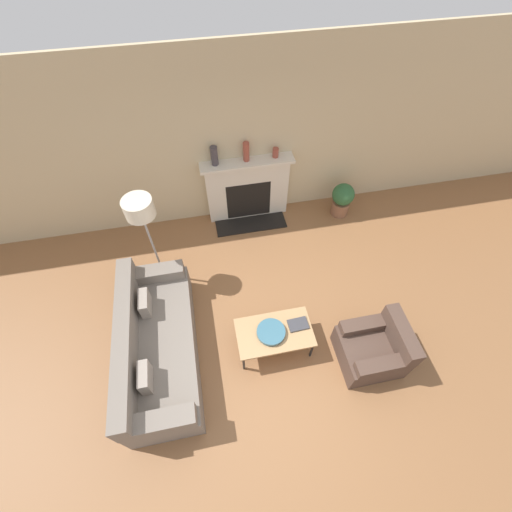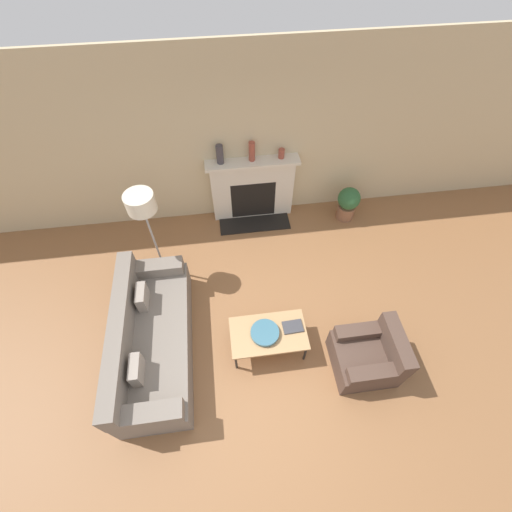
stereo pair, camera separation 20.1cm
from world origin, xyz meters
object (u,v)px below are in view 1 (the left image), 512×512
mantel_vase_left (214,156)px  potted_plant (342,199)px  couch (156,345)px  mantel_vase_center_left (246,152)px  armchair_near (375,348)px  fireplace (248,190)px  book (298,324)px  floor_lamp (142,217)px  mantel_vase_center_right (276,153)px  coffee_table (274,333)px  bowl (271,332)px

mantel_vase_left → potted_plant: bearing=-8.3°
couch → mantel_vase_center_left: 3.11m
armchair_near → mantel_vase_left: 3.58m
fireplace → book: size_ratio=5.64×
couch → armchair_near: bearing=-101.8°
floor_lamp → mantel_vase_left: (1.07, 1.10, -0.01)m
floor_lamp → mantel_vase_left: bearing=45.6°
mantel_vase_center_right → coffee_table: bearing=-102.7°
fireplace → coffee_table: size_ratio=1.52×
mantel_vase_left → potted_plant: 2.38m
bowl → floor_lamp: bearing=133.3°
coffee_table → potted_plant: (1.76, 2.27, -0.03)m
coffee_table → bowl: size_ratio=2.68×
couch → mantel_vase_left: 2.87m
coffee_table → mantel_vase_left: (-0.38, 2.58, 0.95)m
floor_lamp → couch: bearing=-93.6°
potted_plant → couch: bearing=-147.4°
floor_lamp → mantel_vase_center_left: (1.57, 1.10, -0.00)m
book → floor_lamp: (-1.78, 1.45, 0.91)m
fireplace → potted_plant: (1.65, -0.30, -0.23)m
coffee_table → bowl: (-0.05, -0.01, 0.07)m
bowl → potted_plant: size_ratio=0.58×
fireplace → armchair_near: 3.21m
coffee_table → mantel_vase_center_right: bearing=77.3°
floor_lamp → mantel_vase_center_left: size_ratio=5.13×
mantel_vase_left → potted_plant: mantel_vase_left is taller
bowl → mantel_vase_left: (-0.33, 2.59, 0.88)m
couch → mantel_vase_center_left: (1.65, 2.42, 1.03)m
fireplace → mantel_vase_left: 0.91m
mantel_vase_center_right → armchair_near: bearing=-77.4°
coffee_table → potted_plant: 2.88m
couch → book: 1.87m
coffee_table → mantel_vase_left: size_ratio=3.23×
armchair_near → potted_plant: bearing=169.2°
book → fireplace: bearing=92.6°
floor_lamp → mantel_vase_center_right: size_ratio=10.67×
book → mantel_vase_center_right: mantel_vase_center_right is taller
potted_plant → mantel_vase_left: bearing=171.7°
bowl → couch: bearing=173.5°
armchair_near → potted_plant: (0.51, 2.69, 0.07)m
armchair_near → mantel_vase_center_right: bearing=-167.4°
mantel_vase_left → mantel_vase_center_left: (0.49, 0.00, 0.00)m
book → mantel_vase_center_left: mantel_vase_center_left is taller
mantel_vase_center_right → potted_plant: bearing=-14.8°
potted_plant → floor_lamp: bearing=-166.3°
mantel_vase_center_left → coffee_table: bearing=-92.5°
mantel_vase_center_right → potted_plant: 1.52m
book → floor_lamp: 2.47m
armchair_near → mantel_vase_center_left: bearing=-159.3°
potted_plant → bowl: bearing=-128.5°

